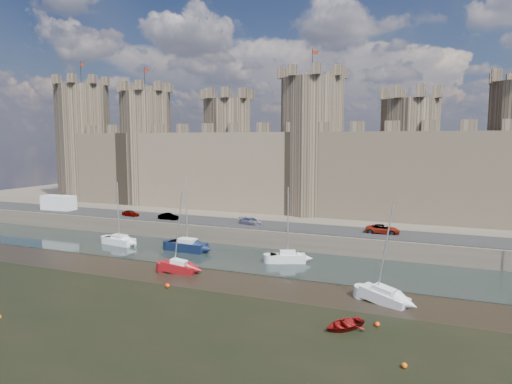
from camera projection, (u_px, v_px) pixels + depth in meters
ground at (125, 330)px, 36.66m from camera, size 160.00×160.00×0.00m
seaweed_patch at (69, 364)px, 31.14m from camera, size 70.00×34.00×0.01m
water_channel at (245, 258)px, 58.72m from camera, size 160.00×12.00×0.08m
quay at (317, 209)px, 91.67m from camera, size 160.00×60.00×2.50m
road at (272, 226)px, 67.62m from camera, size 160.00×7.00×0.10m
castle at (296, 160)px, 79.69m from camera, size 108.50×11.00×29.00m
car_0 at (131, 213)px, 75.82m from camera, size 3.39×1.89×1.09m
car_1 at (168, 217)px, 72.58m from camera, size 3.35×1.21×1.10m
car_2 at (251, 221)px, 68.36m from camera, size 4.18×2.68×1.13m
car_3 at (383, 229)px, 61.90m from camera, size 4.55×2.17×1.25m
van at (59, 203)px, 82.44m from camera, size 6.28×2.82×2.68m
sailboat_0 at (119, 240)px, 66.14m from camera, size 5.09×2.59×9.10m
sailboat_1 at (187, 245)px, 62.27m from camera, size 5.62×2.49×11.01m
sailboat_2 at (288, 257)px, 56.53m from camera, size 4.67×3.20×9.39m
sailboat_4 at (179, 266)px, 52.49m from camera, size 4.22×2.05×9.49m
sailboat_5 at (384, 295)px, 42.73m from camera, size 4.85×3.28×9.75m
dinghy_4 at (344, 325)px, 36.80m from camera, size 4.17×4.21×0.72m
buoy_1 at (168, 286)px, 47.08m from camera, size 0.49×0.49×0.49m
buoy_3 at (377, 324)px, 37.31m from camera, size 0.44×0.44×0.44m
buoy_5 at (404, 366)px, 30.53m from camera, size 0.40×0.40×0.40m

